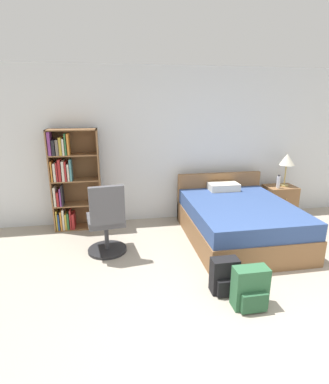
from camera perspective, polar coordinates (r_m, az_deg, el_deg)
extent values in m
plane|color=#A39989|center=(2.98, 18.64, -27.09)|extent=(14.00, 14.00, 0.00)
cube|color=silver|center=(5.26, 3.22, 8.77)|extent=(9.00, 0.06, 2.60)
cube|color=brown|center=(5.09, -20.66, 1.89)|extent=(0.02, 0.30, 1.63)
cube|color=brown|center=(5.00, -12.27, 2.34)|extent=(0.02, 0.30, 1.63)
cube|color=brown|center=(5.17, -16.34, 2.52)|extent=(0.76, 0.01, 1.63)
cube|color=brown|center=(5.28, -15.79, -6.38)|extent=(0.72, 0.29, 0.02)
cube|color=gold|center=(5.24, -19.69, -4.86)|extent=(0.02, 0.22, 0.33)
cube|color=navy|center=(5.24, -19.35, -5.16)|extent=(0.02, 0.22, 0.27)
cube|color=orange|center=(5.24, -18.95, -4.92)|extent=(0.03, 0.24, 0.31)
cube|color=beige|center=(5.23, -18.57, -4.74)|extent=(0.03, 0.24, 0.34)
cube|color=gold|center=(5.22, -18.18, -5.18)|extent=(0.03, 0.20, 0.27)
cube|color=#2D6638|center=(5.22, -17.77, -5.08)|extent=(0.03, 0.22, 0.28)
cube|color=maroon|center=(5.19, -17.40, -4.87)|extent=(0.02, 0.19, 0.33)
cube|color=maroon|center=(5.22, -16.90, -5.09)|extent=(0.04, 0.24, 0.26)
cube|color=brown|center=(5.14, -16.14, -2.18)|extent=(0.72, 0.29, 0.02)
cube|color=beige|center=(5.11, -20.06, -0.68)|extent=(0.03, 0.22, 0.32)
cube|color=maroon|center=(5.11, -19.54, -1.13)|extent=(0.03, 0.21, 0.23)
cube|color=#7A387F|center=(5.09, -19.11, -0.80)|extent=(0.02, 0.20, 0.29)
cube|color=black|center=(5.07, -18.84, -0.54)|extent=(0.02, 0.18, 0.34)
cube|color=brown|center=(5.02, -16.51, 2.23)|extent=(0.72, 0.29, 0.02)
cube|color=orange|center=(5.00, -20.61, 3.79)|extent=(0.02, 0.20, 0.32)
cube|color=beige|center=(4.99, -20.12, 3.61)|extent=(0.03, 0.19, 0.29)
cube|color=maroon|center=(4.98, -19.74, 3.67)|extent=(0.02, 0.17, 0.30)
cube|color=maroon|center=(4.97, -19.28, 3.97)|extent=(0.04, 0.19, 0.34)
cube|color=beige|center=(4.99, -18.65, 3.91)|extent=(0.04, 0.23, 0.31)
cube|color=maroon|center=(4.98, -18.22, 3.89)|extent=(0.03, 0.22, 0.31)
cube|color=beige|center=(4.95, -17.79, 3.63)|extent=(0.03, 0.18, 0.27)
cube|color=teal|center=(4.95, -17.39, 4.08)|extent=(0.03, 0.18, 0.34)
cube|color=brown|center=(4.94, -16.90, 6.81)|extent=(0.72, 0.29, 0.02)
cube|color=#7A387F|center=(4.95, -20.95, 8.64)|extent=(0.04, 0.24, 0.35)
cube|color=black|center=(4.94, -20.28, 7.99)|extent=(0.04, 0.23, 0.23)
cube|color=#665B51|center=(4.92, -19.68, 8.03)|extent=(0.04, 0.20, 0.24)
cube|color=gold|center=(4.91, -19.13, 8.27)|extent=(0.04, 0.21, 0.27)
cube|color=beige|center=(4.92, -18.61, 8.21)|extent=(0.03, 0.23, 0.25)
cube|color=#2D6638|center=(4.89, -18.27, 8.66)|extent=(0.02, 0.20, 0.33)
cube|color=orange|center=(4.87, -17.84, 8.66)|extent=(0.03, 0.17, 0.33)
cube|color=brown|center=(4.90, -17.29, 11.29)|extent=(0.76, 0.30, 0.02)
cube|color=brown|center=(4.72, 13.92, -6.81)|extent=(1.49, 1.92, 0.36)
cube|color=#334C84|center=(4.61, 14.17, -3.45)|extent=(1.46, 1.88, 0.23)
cube|color=brown|center=(5.44, 10.27, -0.73)|extent=(1.49, 0.08, 0.84)
cube|color=silver|center=(5.18, 11.18, 1.02)|extent=(0.50, 0.30, 0.12)
cylinder|color=#232326|center=(4.39, -10.81, -10.73)|extent=(0.54, 0.54, 0.04)
cylinder|color=#333338|center=(4.30, -10.97, -8.20)|extent=(0.06, 0.06, 0.39)
cube|color=#4C4C51|center=(4.21, -11.15, -5.19)|extent=(0.54, 0.54, 0.10)
cube|color=#4C4C51|center=(3.84, -10.89, -2.53)|extent=(0.45, 0.14, 0.50)
cube|color=brown|center=(5.85, 20.98, -1.69)|extent=(0.53, 0.41, 0.58)
sphere|color=tan|center=(5.64, 22.20, -1.25)|extent=(0.02, 0.02, 0.02)
cylinder|color=tan|center=(5.82, 21.79, 1.21)|extent=(0.15, 0.15, 0.02)
cylinder|color=tan|center=(5.78, 21.99, 3.03)|extent=(0.02, 0.02, 0.36)
cone|color=beige|center=(5.73, 22.30, 5.75)|extent=(0.27, 0.27, 0.20)
cylinder|color=silver|center=(5.60, 20.86, 1.76)|extent=(0.06, 0.06, 0.22)
cylinder|color=#2D2D33|center=(5.57, 20.98, 2.95)|extent=(0.04, 0.04, 0.02)
cube|color=#2D603D|center=(3.31, 15.96, -17.04)|extent=(0.35, 0.17, 0.44)
cube|color=#275234|center=(3.28, 16.73, -19.57)|extent=(0.27, 0.06, 0.20)
cube|color=black|center=(3.48, 11.31, -15.28)|extent=(0.30, 0.16, 0.40)
cube|color=black|center=(3.44, 11.90, -17.48)|extent=(0.23, 0.06, 0.18)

